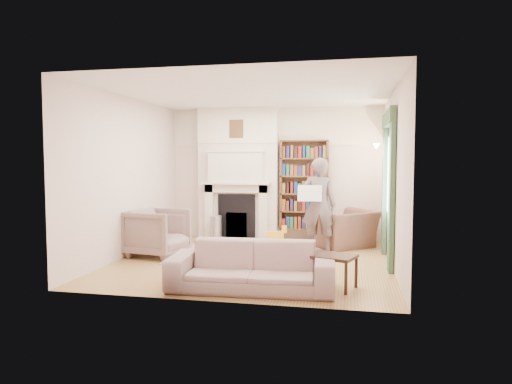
% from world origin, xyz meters
% --- Properties ---
extents(floor, '(4.50, 4.50, 0.00)m').
position_xyz_m(floor, '(0.00, 0.00, 0.00)').
color(floor, olive).
rests_on(floor, ground).
extents(ceiling, '(4.50, 4.50, 0.00)m').
position_xyz_m(ceiling, '(0.00, 0.00, 2.80)').
color(ceiling, white).
rests_on(ceiling, wall_back).
extents(wall_back, '(4.50, 0.00, 4.50)m').
position_xyz_m(wall_back, '(0.00, 2.25, 1.40)').
color(wall_back, white).
rests_on(wall_back, floor).
extents(wall_front, '(4.50, 0.00, 4.50)m').
position_xyz_m(wall_front, '(0.00, -2.25, 1.40)').
color(wall_front, white).
rests_on(wall_front, floor).
extents(wall_left, '(0.00, 4.50, 4.50)m').
position_xyz_m(wall_left, '(-2.25, 0.00, 1.40)').
color(wall_left, white).
rests_on(wall_left, floor).
extents(wall_right, '(0.00, 4.50, 4.50)m').
position_xyz_m(wall_right, '(2.25, 0.00, 1.40)').
color(wall_right, white).
rests_on(wall_right, floor).
extents(fireplace, '(1.70, 0.58, 2.80)m').
position_xyz_m(fireplace, '(-0.75, 2.05, 1.39)').
color(fireplace, white).
rests_on(fireplace, floor).
extents(bookcase, '(1.00, 0.24, 1.85)m').
position_xyz_m(bookcase, '(0.65, 2.12, 1.18)').
color(bookcase, brown).
rests_on(bookcase, floor).
extents(window, '(0.02, 0.90, 1.30)m').
position_xyz_m(window, '(2.23, 0.40, 1.45)').
color(window, silver).
rests_on(window, wall_right).
extents(curtain_left, '(0.07, 0.32, 2.40)m').
position_xyz_m(curtain_left, '(2.20, -0.30, 1.20)').
color(curtain_left, '#314C31').
rests_on(curtain_left, floor).
extents(curtain_right, '(0.07, 0.32, 2.40)m').
position_xyz_m(curtain_right, '(2.20, 1.10, 1.20)').
color(curtain_right, '#314C31').
rests_on(curtain_right, floor).
extents(pelmet, '(0.09, 1.70, 0.24)m').
position_xyz_m(pelmet, '(2.19, 0.40, 2.38)').
color(pelmet, '#314C31').
rests_on(pelmet, wall_right).
extents(wall_sconce, '(0.20, 0.24, 0.24)m').
position_xyz_m(wall_sconce, '(2.03, 1.50, 1.90)').
color(wall_sconce, gold).
rests_on(wall_sconce, wall_right).
extents(rug, '(2.55, 1.97, 0.01)m').
position_xyz_m(rug, '(-0.20, 0.40, 0.01)').
color(rug, beige).
rests_on(rug, floor).
extents(armchair_reading, '(1.47, 1.45, 0.72)m').
position_xyz_m(armchair_reading, '(1.48, 1.57, 0.36)').
color(armchair_reading, '#532D2C').
rests_on(armchair_reading, floor).
extents(armchair_left, '(1.04, 1.02, 0.84)m').
position_xyz_m(armchair_left, '(-1.74, 0.08, 0.42)').
color(armchair_left, gray).
rests_on(armchair_left, floor).
extents(sofa, '(2.19, 0.96, 0.63)m').
position_xyz_m(sofa, '(0.33, -1.67, 0.31)').
color(sofa, '#B9AA98').
rests_on(sofa, floor).
extents(man_reading, '(0.67, 0.47, 1.74)m').
position_xyz_m(man_reading, '(1.03, 0.97, 0.87)').
color(man_reading, '#5A4B48').
rests_on(man_reading, floor).
extents(newspaper, '(0.44, 0.16, 0.29)m').
position_xyz_m(newspaper, '(0.88, 0.77, 1.10)').
color(newspaper, beige).
rests_on(newspaper, man_reading).
extents(coffee_table, '(0.81, 0.66, 0.45)m').
position_xyz_m(coffee_table, '(1.31, -1.37, 0.23)').
color(coffee_table, '#352112').
rests_on(coffee_table, floor).
extents(paraffin_heater, '(0.30, 0.30, 0.55)m').
position_xyz_m(paraffin_heater, '(-1.12, 1.60, 0.28)').
color(paraffin_heater, '#B7BABF').
rests_on(paraffin_heater, floor).
extents(rocking_horse, '(0.54, 0.27, 0.46)m').
position_xyz_m(rocking_horse, '(0.20, 1.09, 0.23)').
color(rocking_horse, yellow).
rests_on(rocking_horse, rug).
extents(board_game, '(0.45, 0.45, 0.03)m').
position_xyz_m(board_game, '(-0.21, -0.52, 0.03)').
color(board_game, '#E0C34F').
rests_on(board_game, rug).
extents(game_box_lid, '(0.30, 0.23, 0.04)m').
position_xyz_m(game_box_lid, '(-0.67, -0.14, 0.04)').
color(game_box_lid, '#A41B12').
rests_on(game_box_lid, rug).
extents(comic_annuals, '(0.92, 0.49, 0.02)m').
position_xyz_m(comic_annuals, '(0.24, -0.56, 0.02)').
color(comic_annuals, red).
rests_on(comic_annuals, rug).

